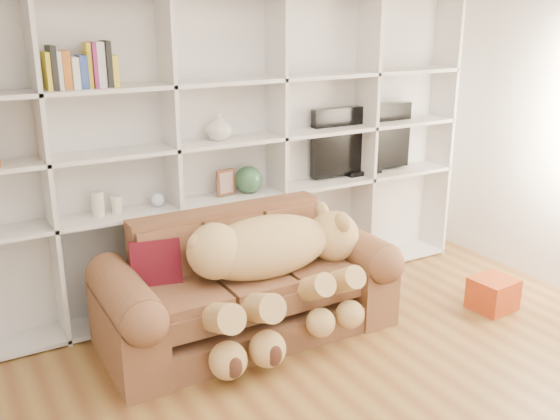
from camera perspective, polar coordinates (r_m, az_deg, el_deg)
wall_back at (r=4.96m, az=-5.96°, el=7.23°), size 5.00×0.02×2.70m
bookshelf at (r=4.75m, az=-7.92°, el=6.14°), size 4.43×0.35×2.40m
sofa at (r=4.52m, az=-3.09°, el=-7.41°), size 2.08×0.90×0.87m
teddy_bear at (r=4.32m, az=-0.68°, el=-4.74°), size 1.47×0.83×0.85m
throw_pillow at (r=4.32m, az=-11.30°, el=-4.91°), size 0.37×0.26×0.35m
gift_box at (r=5.22m, az=18.89°, el=-7.25°), size 0.34×0.32×0.25m
tv at (r=5.54m, az=7.51°, el=6.31°), size 1.02×0.18×0.60m
picture_frame at (r=4.87m, az=-4.98°, el=2.54°), size 0.17×0.05×0.20m
green_vase at (r=4.95m, az=-2.90°, el=2.80°), size 0.22×0.22×0.22m
figurine_tall at (r=4.57m, az=-16.33°, el=0.55°), size 0.11×0.11×0.18m
figurine_short at (r=4.60m, az=-14.69°, el=0.51°), size 0.09×0.09×0.13m
snow_globe at (r=4.69m, az=-11.12°, el=0.93°), size 0.10×0.10×0.10m
shelf_vase at (r=4.75m, az=-5.59°, el=7.61°), size 0.24×0.24×0.21m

